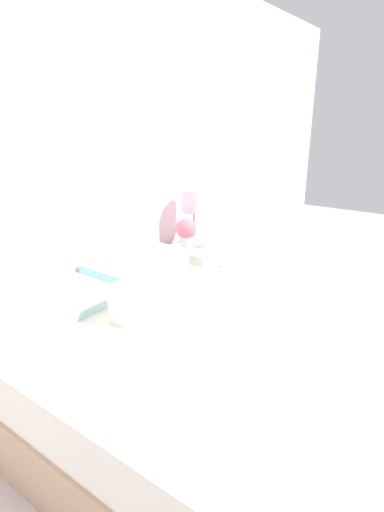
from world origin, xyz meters
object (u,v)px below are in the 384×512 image
(nightstand, at_px, (199,281))
(table_lamp, at_px, (194,207))
(bed, at_px, (187,377))
(flower_vase, at_px, (187,232))
(teacup, at_px, (207,244))

(nightstand, xyz_separation_m, table_lamp, (0.03, 0.07, 0.60))
(bed, distance_m, table_lamp, 1.50)
(flower_vase, xyz_separation_m, teacup, (0.14, -0.09, -0.12))
(bed, relative_size, flower_vase, 8.06)
(nightstand, bearing_deg, bed, -147.23)
(table_lamp, height_order, teacup, table_lamp)
(bed, bearing_deg, teacup, 29.97)
(table_lamp, bearing_deg, bed, -145.43)
(table_lamp, xyz_separation_m, teacup, (-0.04, -0.15, -0.27))
(bed, distance_m, nightstand, 1.32)
(teacup, bearing_deg, table_lamp, 74.16)
(nightstand, height_order, teacup, teacup)
(table_lamp, bearing_deg, teacup, -105.84)
(table_lamp, distance_m, flower_vase, 0.25)
(flower_vase, height_order, teacup, flower_vase)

